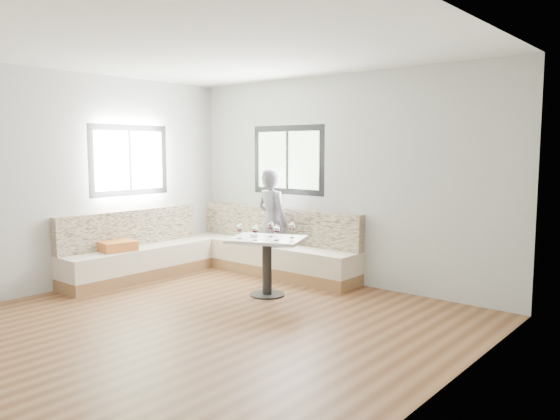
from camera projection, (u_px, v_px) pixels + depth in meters
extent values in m
cube|color=brown|center=(203.00, 326.00, 5.61)|extent=(5.00, 5.00, 0.01)
cube|color=white|center=(199.00, 46.00, 5.30)|extent=(5.00, 5.00, 0.01)
cube|color=#B7B7B2|center=(340.00, 179.00, 7.36)|extent=(5.00, 0.01, 2.80)
cube|color=#B7B7B2|center=(70.00, 181.00, 7.04)|extent=(0.01, 5.00, 2.80)
cube|color=#B7B7B2|center=(439.00, 207.00, 3.86)|extent=(0.01, 5.00, 2.80)
cube|color=black|center=(288.00, 160.00, 7.90)|extent=(1.30, 0.02, 1.00)
cube|color=black|center=(130.00, 160.00, 7.70)|extent=(0.02, 1.30, 1.00)
cube|color=brown|center=(268.00, 268.00, 7.96)|extent=(2.90, 0.55, 0.16)
cube|color=beige|center=(268.00, 253.00, 7.94)|extent=(2.90, 0.55, 0.29)
cube|color=beige|center=(277.00, 224.00, 8.05)|extent=(2.90, 0.14, 0.50)
cube|color=brown|center=(140.00, 273.00, 7.64)|extent=(0.55, 2.25, 0.16)
cube|color=beige|center=(139.00, 257.00, 7.62)|extent=(0.55, 2.25, 0.29)
cube|color=beige|center=(130.00, 228.00, 7.71)|extent=(0.14, 2.25, 0.50)
cube|color=#C84F27|center=(116.00, 246.00, 7.33)|extent=(0.52, 0.52, 0.13)
cylinder|color=black|center=(267.00, 295.00, 6.77)|extent=(0.43, 0.43, 0.02)
cylinder|color=black|center=(267.00, 268.00, 6.74)|extent=(0.12, 0.12, 0.68)
cube|color=white|center=(267.00, 239.00, 6.70)|extent=(1.08, 0.97, 0.04)
imported|color=#595760|center=(272.00, 223.00, 7.72)|extent=(0.62, 0.46, 1.54)
cylinder|color=white|center=(254.00, 235.00, 6.76)|extent=(0.10, 0.10, 0.04)
sphere|color=black|center=(255.00, 234.00, 6.76)|extent=(0.02, 0.02, 0.02)
sphere|color=black|center=(254.00, 234.00, 6.78)|extent=(0.02, 0.02, 0.02)
sphere|color=black|center=(253.00, 235.00, 6.75)|extent=(0.02, 0.02, 0.02)
cylinder|color=white|center=(240.00, 239.00, 6.63)|extent=(0.06, 0.06, 0.01)
cylinder|color=white|center=(239.00, 235.00, 6.62)|extent=(0.01, 0.01, 0.08)
ellipsoid|color=white|center=(239.00, 228.00, 6.61)|extent=(0.08, 0.08, 0.10)
cylinder|color=#3E0511|center=(239.00, 230.00, 6.61)|extent=(0.06, 0.06, 0.02)
cylinder|color=white|center=(255.00, 240.00, 6.50)|extent=(0.06, 0.06, 0.01)
cylinder|color=white|center=(255.00, 237.00, 6.50)|extent=(0.01, 0.01, 0.08)
ellipsoid|color=white|center=(255.00, 229.00, 6.49)|extent=(0.08, 0.08, 0.10)
cylinder|color=#3E0511|center=(255.00, 231.00, 6.49)|extent=(0.06, 0.06, 0.02)
cylinder|color=white|center=(277.00, 240.00, 6.51)|extent=(0.06, 0.06, 0.01)
cylinder|color=white|center=(277.00, 237.00, 6.50)|extent=(0.01, 0.01, 0.08)
ellipsoid|color=white|center=(277.00, 229.00, 6.49)|extent=(0.08, 0.08, 0.10)
cylinder|color=#3E0511|center=(277.00, 231.00, 6.50)|extent=(0.06, 0.06, 0.02)
cylinder|color=white|center=(271.00, 236.00, 6.79)|extent=(0.06, 0.06, 0.01)
cylinder|color=white|center=(271.00, 233.00, 6.78)|extent=(0.01, 0.01, 0.08)
ellipsoid|color=white|center=(271.00, 226.00, 6.77)|extent=(0.08, 0.08, 0.10)
cylinder|color=#3E0511|center=(271.00, 228.00, 6.77)|extent=(0.06, 0.06, 0.02)
cylinder|color=white|center=(292.00, 237.00, 6.71)|extent=(0.06, 0.06, 0.01)
cylinder|color=white|center=(292.00, 234.00, 6.70)|extent=(0.01, 0.01, 0.08)
ellipsoid|color=white|center=(292.00, 227.00, 6.69)|extent=(0.08, 0.08, 0.10)
cylinder|color=#3E0511|center=(292.00, 229.00, 6.70)|extent=(0.06, 0.06, 0.02)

